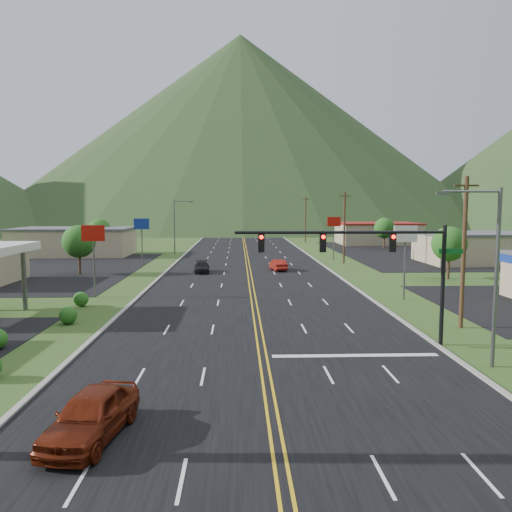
{
  "coord_description": "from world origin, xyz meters",
  "views": [
    {
      "loc": [
        -1.3,
        -14.04,
        8.13
      ],
      "look_at": [
        -0.03,
        21.53,
        4.5
      ],
      "focal_mm": 35.0,
      "sensor_mm": 36.0,
      "label": 1
    }
  ],
  "objects_px": {
    "traffic_signal": "(375,255)",
    "car_red_far": "(278,265)",
    "car_dark_mid": "(202,267)",
    "streetlight_east": "(491,265)",
    "streetlight_west": "(176,223)",
    "car_red_near": "(91,416)"
  },
  "relations": [
    {
      "from": "traffic_signal",
      "to": "car_red_far",
      "type": "xyz_separation_m",
      "value": [
        -2.81,
        33.6,
        -4.64
      ]
    },
    {
      "from": "car_dark_mid",
      "to": "car_red_far",
      "type": "distance_m",
      "value": 9.53
    },
    {
      "from": "streetlight_east",
      "to": "streetlight_west",
      "type": "xyz_separation_m",
      "value": [
        -22.86,
        60.0,
        0.0
      ]
    },
    {
      "from": "car_dark_mid",
      "to": "streetlight_west",
      "type": "bearing_deg",
      "value": 99.98
    },
    {
      "from": "streetlight_west",
      "to": "car_dark_mid",
      "type": "relative_size",
      "value": 2.03
    },
    {
      "from": "traffic_signal",
      "to": "streetlight_east",
      "type": "height_order",
      "value": "streetlight_east"
    },
    {
      "from": "traffic_signal",
      "to": "car_dark_mid",
      "type": "distance_m",
      "value": 34.51
    },
    {
      "from": "traffic_signal",
      "to": "car_red_far",
      "type": "distance_m",
      "value": 34.03
    },
    {
      "from": "car_red_near",
      "to": "car_dark_mid",
      "type": "height_order",
      "value": "car_red_near"
    },
    {
      "from": "traffic_signal",
      "to": "streetlight_west",
      "type": "height_order",
      "value": "streetlight_west"
    },
    {
      "from": "streetlight_east",
      "to": "car_red_far",
      "type": "bearing_deg",
      "value": 101.3
    },
    {
      "from": "traffic_signal",
      "to": "streetlight_east",
      "type": "bearing_deg",
      "value": -40.39
    },
    {
      "from": "car_red_near",
      "to": "car_dark_mid",
      "type": "xyz_separation_m",
      "value": [
        0.71,
        43.14,
        -0.2
      ]
    },
    {
      "from": "car_red_near",
      "to": "traffic_signal",
      "type": "bearing_deg",
      "value": 50.7
    },
    {
      "from": "streetlight_west",
      "to": "car_red_near",
      "type": "xyz_separation_m",
      "value": [
        5.25,
        -67.2,
        -4.33
      ]
    },
    {
      "from": "streetlight_west",
      "to": "car_dark_mid",
      "type": "xyz_separation_m",
      "value": [
        5.96,
        -24.06,
        -4.54
      ]
    },
    {
      "from": "streetlight_west",
      "to": "car_red_far",
      "type": "bearing_deg",
      "value": -55.59
    },
    {
      "from": "streetlight_east",
      "to": "car_red_far",
      "type": "relative_size",
      "value": 2.16
    },
    {
      "from": "car_red_far",
      "to": "car_red_near",
      "type": "bearing_deg",
      "value": 68.07
    },
    {
      "from": "car_dark_mid",
      "to": "traffic_signal",
      "type": "bearing_deg",
      "value": -73.02
    },
    {
      "from": "traffic_signal",
      "to": "car_red_near",
      "type": "distance_m",
      "value": 17.67
    },
    {
      "from": "car_dark_mid",
      "to": "car_red_far",
      "type": "relative_size",
      "value": 1.07
    }
  ]
}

